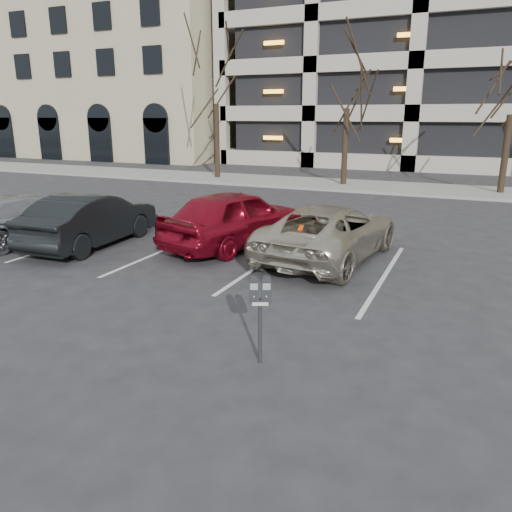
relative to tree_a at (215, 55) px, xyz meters
name	(u,v)px	position (x,y,z in m)	size (l,w,h in m)	color
ground	(287,302)	(10.00, -16.00, -6.36)	(140.00, 140.00, 0.00)	#28282B
sidewalk	(406,188)	(10.00, 0.00, -6.30)	(80.00, 4.00, 0.12)	gray
stall_lines	(266,261)	(8.60, -13.70, -6.36)	(16.90, 5.20, 0.00)	silver
office_building	(111,68)	(-18.00, 13.92, 1.13)	(26.00, 16.20, 15.00)	tan
tree_a	(215,55)	(0.00, 0.00, 0.00)	(3.87, 3.87, 8.80)	black
tree_b	(349,58)	(7.00, 0.00, -0.43)	(3.62, 3.62, 8.22)	black
parking_meter	(260,299)	(10.48, -18.38, -5.40)	(0.34, 0.24, 1.25)	black
suv_silver	(329,232)	(9.90, -12.84, -5.70)	(2.71, 5.00, 1.34)	beige
car_red	(236,218)	(7.29, -12.63, -5.60)	(1.80, 4.48, 1.53)	maroon
car_dark	(91,220)	(3.75, -14.12, -5.66)	(1.48, 4.25, 1.40)	black
car_silver	(29,218)	(1.86, -14.45, -5.71)	(1.82, 4.49, 1.30)	#989A9F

